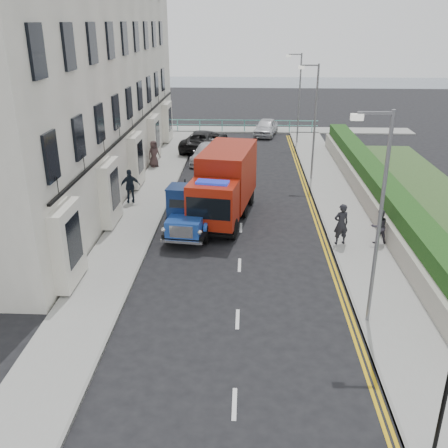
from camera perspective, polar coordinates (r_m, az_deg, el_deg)
ground at (r=18.76m, az=1.68°, el=-7.49°), size 120.00×120.00×0.00m
pavement_west at (r=27.46m, az=-8.89°, el=2.30°), size 2.40×38.00×0.12m
pavement_east at (r=27.41m, az=13.19°, el=1.93°), size 2.60×38.00×0.12m
promenade at (r=46.22m, az=2.35°, el=10.70°), size 30.00×2.50×0.12m
sea_plane at (r=76.85m, az=2.53°, el=15.28°), size 120.00×120.00×0.00m
terrace_west at (r=30.92m, az=-16.39°, el=17.44°), size 6.31×30.20×14.25m
garden_east at (r=27.56m, az=17.25°, el=3.47°), size 1.45×28.00×1.75m
seafront_railing at (r=45.34m, az=2.35°, el=11.15°), size 13.00×0.08×1.11m
lamp_near at (r=15.76m, az=17.09°, el=1.54°), size 1.23×0.18×7.00m
lamp_mid at (r=31.01m, az=10.17°, el=12.06°), size 1.23×0.18×7.00m
lamp_far at (r=40.83m, az=8.45°, el=14.56°), size 1.23×0.18×7.00m
traffic_signal at (r=12.21m, az=24.20°, el=-16.39°), size 0.16×0.20×3.10m
bedford_lorry at (r=22.99m, az=-3.76°, el=1.26°), size 2.51×5.16×2.36m
red_lorry at (r=24.84m, az=0.08°, el=4.71°), size 3.25×6.80×3.42m
parked_car_front at (r=24.97m, az=-3.98°, el=2.12°), size 2.15×4.45×1.46m
parked_car_mid at (r=24.96m, az=-3.99°, el=2.21°), size 1.69×4.71×1.54m
parked_car_rear at (r=35.48m, az=-2.01°, el=8.09°), size 2.28×4.51×1.26m
seafront_car_left at (r=38.74m, az=-2.24°, el=9.53°), size 3.71×6.04×1.56m
seafront_car_right at (r=44.17m, az=4.81°, el=10.96°), size 2.52×4.42×1.42m
pedestrian_east_near at (r=22.39m, az=13.24°, el=-0.00°), size 0.77×0.61×1.86m
pedestrian_east_far at (r=22.97m, az=17.30°, el=-0.27°), size 0.87×0.74×1.56m
pedestrian_west_near at (r=27.31m, az=-10.66°, el=4.26°), size 1.17×0.81×1.85m
pedestrian_west_far at (r=34.13m, az=-8.01°, el=7.96°), size 1.02×0.99×1.76m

